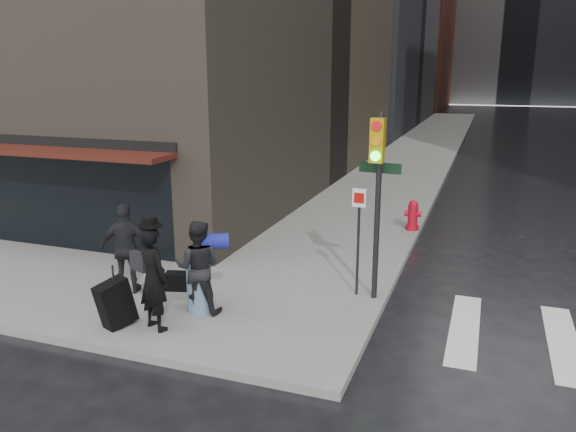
{
  "coord_description": "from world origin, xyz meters",
  "views": [
    {
      "loc": [
        3.65,
        -8.71,
        4.46
      ],
      "look_at": [
        -0.47,
        2.72,
        1.3
      ],
      "focal_mm": 35.0,
      "sensor_mm": 36.0,
      "label": 1
    }
  ],
  "objects_px": {
    "man_jeans": "(198,267)",
    "fire_hydrant": "(413,217)",
    "man_overcoat": "(145,282)",
    "man_greycoat": "(127,249)",
    "traffic_light": "(376,182)"
  },
  "relations": [
    {
      "from": "man_overcoat",
      "to": "man_greycoat",
      "type": "height_order",
      "value": "man_overcoat"
    },
    {
      "from": "man_greycoat",
      "to": "traffic_light",
      "type": "height_order",
      "value": "traffic_light"
    },
    {
      "from": "man_overcoat",
      "to": "traffic_light",
      "type": "xyz_separation_m",
      "value": [
        3.36,
        2.58,
        1.47
      ]
    },
    {
      "from": "man_jeans",
      "to": "man_greycoat",
      "type": "height_order",
      "value": "man_greycoat"
    },
    {
      "from": "man_overcoat",
      "to": "fire_hydrant",
      "type": "relative_size",
      "value": 2.41
    },
    {
      "from": "traffic_light",
      "to": "fire_hydrant",
      "type": "bearing_deg",
      "value": 94.15
    },
    {
      "from": "man_jeans",
      "to": "fire_hydrant",
      "type": "distance_m",
      "value": 7.52
    },
    {
      "from": "man_overcoat",
      "to": "man_jeans",
      "type": "height_order",
      "value": "man_overcoat"
    },
    {
      "from": "man_overcoat",
      "to": "fire_hydrant",
      "type": "height_order",
      "value": "man_overcoat"
    },
    {
      "from": "man_jeans",
      "to": "man_greycoat",
      "type": "bearing_deg",
      "value": -26.72
    },
    {
      "from": "man_jeans",
      "to": "man_greycoat",
      "type": "relative_size",
      "value": 0.96
    },
    {
      "from": "man_overcoat",
      "to": "man_greycoat",
      "type": "xyz_separation_m",
      "value": [
        -1.26,
        1.26,
        0.06
      ]
    },
    {
      "from": "traffic_light",
      "to": "fire_hydrant",
      "type": "xyz_separation_m",
      "value": [
        0.08,
        5.23,
        -1.94
      ]
    },
    {
      "from": "man_jeans",
      "to": "man_greycoat",
      "type": "distance_m",
      "value": 1.81
    },
    {
      "from": "fire_hydrant",
      "to": "man_jeans",
      "type": "bearing_deg",
      "value": -113.0
    }
  ]
}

